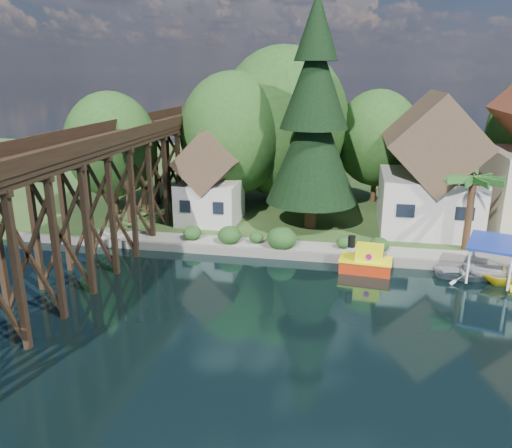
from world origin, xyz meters
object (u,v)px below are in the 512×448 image
object	(u,v)px
boat_canopy	(490,264)
shed	(210,184)
house_left	(430,173)
trestle_bridge	(101,188)
conifer	(314,120)
boat_yellow	(505,274)
tugboat	(366,261)
palm_tree	(473,182)
boat_white_a	(468,271)

from	to	relation	value
boat_canopy	shed	bearing A→B (deg)	159.51
house_left	shed	distance (m)	18.11
trestle_bridge	house_left	world-z (taller)	house_left
conifer	boat_yellow	bearing A→B (deg)	-32.55
tugboat	boat_canopy	bearing A→B (deg)	0.17
shed	boat_canopy	xyz separation A→B (m)	(20.87, -7.80, -2.68)
palm_tree	tugboat	size ratio (longest dim) A/B	1.59
conifer	boat_white_a	xyz separation A→B (m)	(11.01, -7.49, -8.85)
house_left	boat_yellow	xyz separation A→B (m)	(3.63, -9.90, -4.42)
house_left	boat_canopy	bearing A→B (deg)	-72.87
palm_tree	shed	bearing A→B (deg)	170.79
house_left	shed	size ratio (longest dim) A/B	1.40
conifer	tugboat	world-z (taller)	conifer
shed	house_left	bearing A→B (deg)	4.77
tugboat	conifer	bearing A→B (deg)	119.95
house_left	tugboat	xyz separation A→B (m)	(-4.92, -9.32, -4.39)
boat_white_a	tugboat	bearing A→B (deg)	89.13
house_left	conifer	bearing A→B (deg)	-170.28
house_left	tugboat	size ratio (longest dim) A/B	3.05
boat_canopy	boat_yellow	xyz separation A→B (m)	(0.77, -0.60, -0.43)
trestle_bridge	house_left	size ratio (longest dim) A/B	4.01
conifer	boat_canopy	size ratio (longest dim) A/B	3.80
boat_white_a	boat_yellow	xyz separation A→B (m)	(1.98, -0.80, 0.28)
tugboat	boat_white_a	xyz separation A→B (m)	(6.57, 0.23, -0.31)
palm_tree	boat_canopy	world-z (taller)	palm_tree
boat_white_a	boat_yellow	bearing A→B (deg)	-114.91
tugboat	trestle_bridge	bearing A→B (deg)	-175.23
boat_white_a	boat_yellow	size ratio (longest dim) A/B	1.55
tugboat	boat_canopy	distance (m)	7.79
boat_white_a	shed	bearing A→B (deg)	66.03
boat_canopy	boat_yellow	size ratio (longest dim) A/B	1.76
trestle_bridge	boat_white_a	world-z (taller)	trestle_bridge
shed	boat_canopy	bearing A→B (deg)	-20.49
conifer	palm_tree	world-z (taller)	conifer
conifer	boat_canopy	xyz separation A→B (m)	(12.23, -7.69, -8.15)
house_left	boat_yellow	distance (m)	11.43
boat_white_a	boat_canopy	world-z (taller)	boat_canopy
shed	tugboat	world-z (taller)	shed
trestle_bridge	boat_canopy	xyz separation A→B (m)	(25.87, 1.53, -4.21)
conifer	boat_yellow	xyz separation A→B (m)	(12.99, -8.30, -8.57)
trestle_bridge	shed	size ratio (longest dim) A/B	5.63
conifer	boat_white_a	distance (m)	15.99
boat_white_a	boat_canopy	distance (m)	1.42
house_left	palm_tree	distance (m)	5.29
tugboat	boat_yellow	world-z (taller)	tugboat
conifer	boat_yellow	size ratio (longest dim) A/B	6.70
tugboat	boat_white_a	size ratio (longest dim) A/B	0.85
house_left	palm_tree	world-z (taller)	house_left
boat_white_a	boat_yellow	distance (m)	2.16
boat_yellow	boat_canopy	bearing A→B (deg)	45.73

